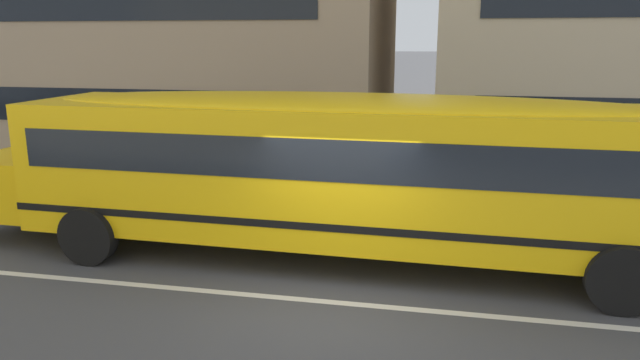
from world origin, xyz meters
name	(u,v)px	position (x,y,z in m)	size (l,w,h in m)	color
ground_plane	(333,302)	(0.00, 0.00, 0.00)	(400.00, 400.00, 0.00)	#424244
sidewalk_far	(382,188)	(0.00, 7.42, 0.01)	(120.00, 3.00, 0.01)	gray
lane_centreline	(333,302)	(0.00, 0.00, 0.00)	(110.00, 0.16, 0.01)	silver
school_bus	(330,162)	(-0.42, 1.95, 1.83)	(13.81, 3.45, 3.08)	yellow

